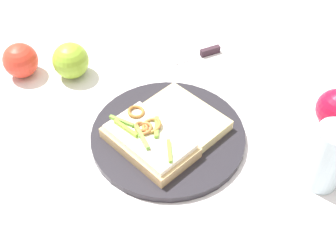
{
  "coord_description": "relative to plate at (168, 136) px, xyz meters",
  "views": [
    {
      "loc": [
        -0.2,
        0.53,
        0.64
      ],
      "look_at": [
        0.0,
        0.0,
        0.03
      ],
      "focal_mm": 48.73,
      "sensor_mm": 36.0,
      "label": 1
    }
  ],
  "objects": [
    {
      "name": "apple_2",
      "position": [
        0.25,
        -0.1,
        0.03
      ],
      "size": [
        0.11,
        0.11,
        0.08
      ],
      "primitive_type": "sphere",
      "rotation": [
        0.0,
        0.0,
        0.88
      ],
      "color": "#88B02E",
      "rests_on": "ground_plane"
    },
    {
      "name": "knife",
      "position": [
        0.01,
        -0.26,
        -0.0
      ],
      "size": [
        0.09,
        0.09,
        0.02
      ],
      "rotation": [
        0.0,
        0.0,
        0.78
      ],
      "color": "silver",
      "rests_on": "ground_plane"
    },
    {
      "name": "apple_3",
      "position": [
        -0.28,
        -0.15,
        0.03
      ],
      "size": [
        0.09,
        0.09,
        0.08
      ],
      "primitive_type": "sphere",
      "rotation": [
        0.0,
        0.0,
        1.74
      ],
      "color": "#B00E2C",
      "rests_on": "ground_plane"
    },
    {
      "name": "drinking_glass",
      "position": [
        -0.28,
        0.0,
        0.06
      ],
      "size": [
        0.06,
        0.06,
        0.13
      ],
      "primitive_type": "cylinder",
      "color": "silver",
      "rests_on": "ground_plane"
    },
    {
      "name": "apple_0",
      "position": [
        0.35,
        -0.07,
        0.03
      ],
      "size": [
        0.07,
        0.07,
        0.07
      ],
      "primitive_type": "sphere",
      "rotation": [
        0.0,
        0.0,
        3.13
      ],
      "color": "red",
      "rests_on": "ground_plane"
    },
    {
      "name": "ground_plane",
      "position": [
        0.0,
        0.0,
        -0.01
      ],
      "size": [
        2.0,
        2.0,
        0.0
      ],
      "primitive_type": "plane",
      "color": "silver",
      "rests_on": "ground"
    },
    {
      "name": "sandwich",
      "position": [
        0.02,
        0.04,
        0.02
      ],
      "size": [
        0.19,
        0.16,
        0.04
      ],
      "rotation": [
        0.0,
        0.0,
        5.84
      ],
      "color": "tan",
      "rests_on": "plate"
    },
    {
      "name": "bread_slice_side",
      "position": [
        -0.02,
        -0.04,
        0.02
      ],
      "size": [
        0.18,
        0.15,
        0.02
      ],
      "primitive_type": "cube",
      "rotation": [
        0.0,
        0.0,
        5.86
      ],
      "color": "beige",
      "rests_on": "plate"
    },
    {
      "name": "plate",
      "position": [
        0.0,
        0.0,
        0.0
      ],
      "size": [
        0.29,
        0.29,
        0.01
      ],
      "primitive_type": "cylinder",
      "color": "#26242A",
      "rests_on": "ground_plane"
    }
  ]
}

